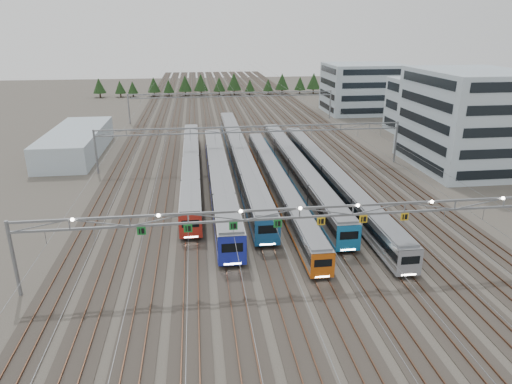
{
  "coord_description": "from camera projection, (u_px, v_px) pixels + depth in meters",
  "views": [
    {
      "loc": [
        -9.9,
        -41.67,
        25.11
      ],
      "look_at": [
        -2.23,
        16.99,
        3.5
      ],
      "focal_mm": 32.0,
      "sensor_mm": 36.0,
      "label": 1
    }
  ],
  "objects": [
    {
      "name": "treeline",
      "position": [
        236.0,
        84.0,
        174.45
      ],
      "size": [
        106.4,
        5.6,
        7.02
      ],
      "color": "#332114",
      "rests_on": "ground"
    },
    {
      "name": "ground",
      "position": [
        297.0,
        276.0,
        48.63
      ],
      "size": [
        400.0,
        400.0,
        0.0
      ],
      "primitive_type": "plane",
      "color": "#47423A",
      "rests_on": "ground"
    },
    {
      "name": "train_e",
      "position": [
        297.0,
        168.0,
        78.25
      ],
      "size": [
        2.95,
        56.26,
        3.85
      ],
      "color": "black",
      "rests_on": "ground"
    },
    {
      "name": "train_f",
      "position": [
        329.0,
        175.0,
        74.7
      ],
      "size": [
        2.74,
        59.69,
        3.57
      ],
      "color": "black",
      "rests_on": "ground"
    },
    {
      "name": "gantry_far",
      "position": [
        232.0,
        98.0,
        125.61
      ],
      "size": [
        56.36,
        0.36,
        8.0
      ],
      "color": "gray",
      "rests_on": "ground"
    },
    {
      "name": "gantry_near",
      "position": [
        299.0,
        215.0,
        46.08
      ],
      "size": [
        56.36,
        0.61,
        8.08
      ],
      "color": "gray",
      "rests_on": "ground"
    },
    {
      "name": "track_bed",
      "position": [
        228.0,
        107.0,
        141.26
      ],
      "size": [
        54.0,
        260.0,
        5.42
      ],
      "color": "#2D2823",
      "rests_on": "ground"
    },
    {
      "name": "train_b",
      "position": [
        219.0,
        176.0,
        73.48
      ],
      "size": [
        3.15,
        52.93,
        4.11
      ],
      "color": "black",
      "rests_on": "ground"
    },
    {
      "name": "depot_bldg_south",
      "position": [
        469.0,
        120.0,
        83.45
      ],
      "size": [
        18.0,
        22.0,
        17.77
      ],
      "primitive_type": "cube",
      "color": "#ABBDCC",
      "rests_on": "ground"
    },
    {
      "name": "depot_bldg_mid",
      "position": [
        425.0,
        107.0,
        110.15
      ],
      "size": [
        14.0,
        16.0,
        13.15
      ],
      "primitive_type": "cube",
      "color": "#ABBDCC",
      "rests_on": "ground"
    },
    {
      "name": "depot_bldg_north",
      "position": [
        363.0,
        88.0,
        138.41
      ],
      "size": [
        22.0,
        18.0,
        14.47
      ],
      "primitive_type": "cube",
      "color": "#ABBDCC",
      "rests_on": "ground"
    },
    {
      "name": "gantry_mid",
      "position": [
        252.0,
        134.0,
        83.7
      ],
      "size": [
        56.36,
        0.36,
        8.0
      ],
      "color": "gray",
      "rests_on": "ground"
    },
    {
      "name": "train_a",
      "position": [
        191.0,
        165.0,
        80.11
      ],
      "size": [
        2.86,
        53.33,
        3.73
      ],
      "color": "black",
      "rests_on": "ground"
    },
    {
      "name": "train_d",
      "position": [
        277.0,
        181.0,
        72.24
      ],
      "size": [
        2.57,
        55.02,
        3.34
      ],
      "color": "black",
      "rests_on": "ground"
    },
    {
      "name": "west_shed",
      "position": [
        76.0,
        142.0,
        94.11
      ],
      "size": [
        10.0,
        30.0,
        4.97
      ],
      "primitive_type": "cube",
      "color": "#ABBDCC",
      "rests_on": "ground"
    },
    {
      "name": "train_c",
      "position": [
        240.0,
        155.0,
        85.32
      ],
      "size": [
        3.12,
        68.83,
        4.07
      ],
      "color": "black",
      "rests_on": "ground"
    }
  ]
}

